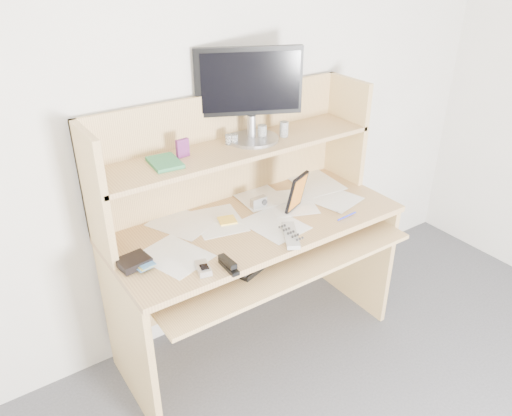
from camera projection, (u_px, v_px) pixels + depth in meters
back_wall at (218, 101)px, 2.35m from camera, size 3.60×0.04×2.50m
desk at (247, 224)px, 2.45m from camera, size 1.40×0.70×1.30m
paper_clutter at (256, 220)px, 2.36m from camera, size 1.32×0.54×0.01m
keyboard at (265, 245)px, 2.33m from camera, size 0.55×0.34×0.04m
tv_remote at (291, 235)px, 2.22m from camera, size 0.15×0.21×0.02m
flip_phone at (203, 267)px, 2.00m from camera, size 0.07×0.11×0.03m
stapler at (229, 264)px, 2.01m from camera, size 0.04×0.13×0.04m
wallet at (134, 262)px, 2.03m from camera, size 0.13×0.12×0.03m
sticky_note_pad at (227, 220)px, 2.36m from camera, size 0.10×0.10×0.01m
digital_camera at (259, 202)px, 2.46m from camera, size 0.08×0.03×0.05m
game_case at (297, 192)px, 2.40m from camera, size 0.13×0.07×0.19m
blue_pen at (347, 216)px, 2.38m from camera, size 0.12×0.02×0.01m
card_box at (183, 148)px, 2.18m from camera, size 0.06×0.02×0.08m
shelf_book at (165, 162)px, 2.12m from camera, size 0.13×0.18×0.02m
chip_stack_a at (234, 139)px, 2.32m from camera, size 0.04×0.04×0.05m
chip_stack_b at (262, 132)px, 2.37m from camera, size 0.05×0.05×0.07m
chip_stack_c at (229, 139)px, 2.32m from camera, size 0.04×0.04×0.05m
chip_stack_d at (284, 129)px, 2.40m from camera, size 0.04×0.04×0.07m
monitor at (250, 92)px, 2.29m from camera, size 0.46×0.27×0.43m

